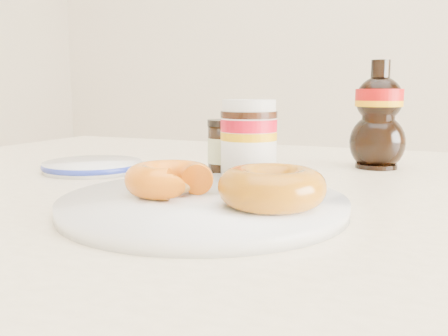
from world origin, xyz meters
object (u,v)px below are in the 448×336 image
at_px(nutella_jar, 249,137).
at_px(dining_table, 312,258).
at_px(donut_whole, 272,187).
at_px(blue_rim_saucer, 93,166).
at_px(plate, 204,203).
at_px(syrup_bottle, 378,115).
at_px(dark_jar, 225,148).
at_px(donut_bitten, 169,179).

bearing_deg(nutella_jar, dining_table, -21.49).
bearing_deg(donut_whole, blue_rim_saucer, 153.58).
relative_size(plate, blue_rim_saucer, 1.94).
xyz_separation_m(syrup_bottle, dark_jar, (-0.18, -0.15, -0.04)).
xyz_separation_m(nutella_jar, dark_jar, (-0.04, 0.02, -0.02)).
height_order(nutella_jar, blue_rim_saucer, nutella_jar).
distance_m(dining_table, dark_jar, 0.19).
bearing_deg(syrup_bottle, blue_rim_saucer, -152.50).
relative_size(donut_whole, syrup_bottle, 0.61).
bearing_deg(syrup_bottle, dark_jar, -141.75).
bearing_deg(plate, donut_bitten, -178.28).
relative_size(dining_table, plate, 5.05).
distance_m(donut_bitten, syrup_bottle, 0.38).
xyz_separation_m(dining_table, nutella_jar, (-0.10, 0.04, 0.14)).
bearing_deg(dining_table, nutella_jar, 158.51).
height_order(plate, blue_rim_saucer, same).
relative_size(donut_bitten, dark_jar, 1.16).
bearing_deg(plate, blue_rim_saucer, 148.89).
height_order(donut_whole, syrup_bottle, syrup_bottle).
bearing_deg(donut_whole, plate, 172.77).
bearing_deg(donut_bitten, plate, -15.87).
relative_size(dark_jar, blue_rim_saucer, 0.53).
distance_m(plate, donut_whole, 0.08).
height_order(donut_whole, blue_rim_saucer, donut_whole).
xyz_separation_m(plate, nutella_jar, (-0.02, 0.18, 0.05)).
bearing_deg(nutella_jar, syrup_bottle, 48.75).
xyz_separation_m(plate, donut_bitten, (-0.04, -0.00, 0.02)).
bearing_deg(donut_bitten, blue_rim_saucer, 126.90).
relative_size(donut_bitten, syrup_bottle, 0.55).
distance_m(dining_table, blue_rim_saucer, 0.34).
height_order(plate, dark_jar, dark_jar).
distance_m(donut_bitten, donut_whole, 0.11).
distance_m(syrup_bottle, dark_jar, 0.24).
height_order(donut_bitten, dark_jar, dark_jar).
relative_size(donut_bitten, blue_rim_saucer, 0.62).
bearing_deg(plate, syrup_bottle, 70.56).
xyz_separation_m(plate, donut_whole, (0.07, -0.01, 0.02)).
height_order(dining_table, plate, plate).
relative_size(plate, dark_jar, 3.65).
bearing_deg(dark_jar, nutella_jar, -22.97).
relative_size(nutella_jar, syrup_bottle, 0.65).
bearing_deg(blue_rim_saucer, syrup_bottle, 27.50).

